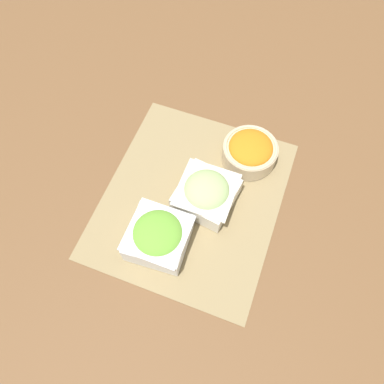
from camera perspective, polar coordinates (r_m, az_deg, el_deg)
name	(u,v)px	position (r m, az deg, el deg)	size (l,w,h in m)	color
ground_plane	(192,199)	(0.84, 0.00, -1.05)	(3.00, 3.00, 0.00)	brown
placemat	(192,198)	(0.84, 0.00, -0.99)	(0.44, 0.38, 0.00)	#937F56
cucumber_bowl	(206,193)	(0.81, 2.21, -0.12)	(0.13, 0.13, 0.07)	silver
carrot_bowl	(250,151)	(0.87, 8.84, 6.23)	(0.13, 0.13, 0.06)	beige
lettuce_bowl	(158,236)	(0.77, -5.15, -6.72)	(0.12, 0.12, 0.07)	white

